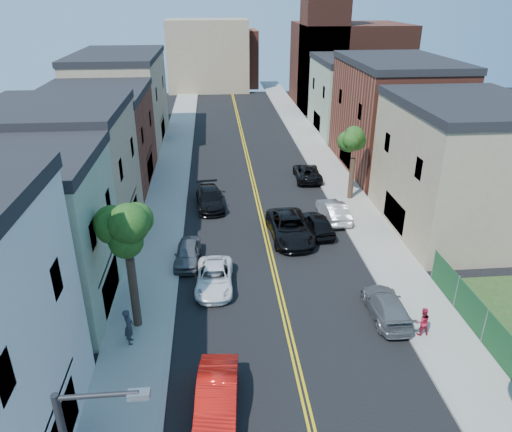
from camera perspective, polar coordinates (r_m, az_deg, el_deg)
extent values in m
cube|color=gray|center=(50.07, -9.93, 5.86)|extent=(3.20, 100.00, 0.15)
cube|color=gray|center=(51.17, 8.08, 6.41)|extent=(3.20, 100.00, 0.15)
cube|color=gray|center=(49.95, -7.92, 5.95)|extent=(0.30, 100.00, 0.15)
cube|color=gray|center=(50.81, 6.14, 6.38)|extent=(0.30, 100.00, 0.15)
cube|color=gray|center=(28.11, -26.48, -2.86)|extent=(9.00, 8.00, 8.50)
cube|color=#998466|center=(35.83, -21.89, 4.16)|extent=(9.00, 10.00, 9.00)
cube|color=brown|center=(46.10, -18.28, 8.44)|extent=(9.00, 12.00, 8.00)
cube|color=#998466|center=(59.28, -15.63, 12.98)|extent=(9.00, 16.00, 9.50)
cube|color=#998466|center=(37.65, 23.00, 4.93)|extent=(9.00, 12.00, 9.00)
cube|color=brown|center=(49.76, 15.93, 11.08)|extent=(9.00, 14.00, 10.00)
cube|color=gray|center=(62.90, 11.46, 13.57)|extent=(9.00, 12.00, 8.50)
cube|color=#4C2319|center=(78.77, 10.87, 17.13)|extent=(16.00, 14.00, 12.00)
cube|color=#4C2319|center=(73.19, 8.04, 20.69)|extent=(6.00, 6.00, 22.00)
cube|color=#998466|center=(89.81, -5.70, 18.34)|extent=(14.00, 8.00, 12.00)
cube|color=brown|center=(93.96, -3.11, 18.09)|extent=(10.00, 8.00, 10.00)
cube|color=#143F1E|center=(25.98, 27.02, -13.58)|extent=(0.04, 15.00, 1.90)
cylinder|color=#312218|center=(25.80, -14.22, -8.77)|extent=(0.44, 0.44, 3.96)
sphere|color=#1B3E10|center=(23.74, -15.30, -0.04)|extent=(5.20, 5.20, 5.20)
sphere|color=#1B3E10|center=(22.88, -14.46, 1.96)|extent=(3.90, 3.90, 3.90)
sphere|color=#1B3E10|center=(24.51, -16.17, -0.68)|extent=(3.64, 3.64, 3.64)
cylinder|color=#312218|center=(41.45, 11.22, 4.39)|extent=(0.44, 0.44, 3.52)
sphere|color=#1B3E10|center=(40.33, 11.66, 9.37)|extent=(4.40, 4.40, 4.40)
sphere|color=#1B3E10|center=(39.93, 12.52, 10.45)|extent=(3.30, 3.30, 3.30)
sphere|color=#1B3E10|center=(40.73, 10.84, 8.95)|extent=(3.08, 3.08, 3.08)
cylinder|color=black|center=(11.85, -18.29, -19.52)|extent=(1.80, 0.12, 0.12)
cube|color=slate|center=(11.71, -13.70, -19.83)|extent=(0.50, 0.25, 0.15)
imported|color=red|center=(21.45, -4.64, -20.74)|extent=(2.05, 4.94, 1.59)
imported|color=white|center=(29.10, -4.94, -7.28)|extent=(2.36, 4.76, 1.30)
imported|color=#515358|center=(31.79, -8.08, -4.40)|extent=(1.87, 4.08, 1.36)
imported|color=black|center=(39.78, -5.47, 2.08)|extent=(2.57, 5.32, 1.49)
imported|color=slate|center=(27.50, 15.19, -10.26)|extent=(1.93, 4.61, 1.33)
imported|color=black|center=(35.61, 7.25, -0.87)|extent=(2.19, 4.49, 1.48)
imported|color=#B9BBC1|center=(37.83, 9.12, 0.62)|extent=(1.90, 4.62, 1.49)
imported|color=black|center=(45.89, 6.07, 5.15)|extent=(2.50, 5.08, 1.39)
imported|color=black|center=(34.55, 4.03, -1.39)|extent=(3.05, 6.13, 1.67)
imported|color=#2A2A32|center=(25.22, -14.81, -12.53)|extent=(0.54, 0.76, 1.94)
imported|color=#A4192E|center=(26.45, 19.09, -11.71)|extent=(0.78, 0.62, 1.56)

